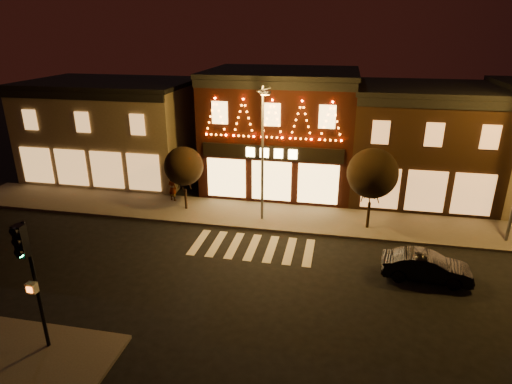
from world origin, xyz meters
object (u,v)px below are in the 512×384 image
(dark_sedan, at_px, (426,267))
(pedestrian, at_px, (172,188))
(streetlamp_mid, at_px, (263,145))
(traffic_signal_near, at_px, (28,263))

(dark_sedan, distance_m, pedestrian, 16.46)
(dark_sedan, bearing_deg, streetlamp_mid, 65.47)
(pedestrian, bearing_deg, traffic_signal_near, 110.65)
(streetlamp_mid, xyz_separation_m, pedestrian, (-6.46, 1.96, -3.81))
(traffic_signal_near, relative_size, streetlamp_mid, 0.63)
(traffic_signal_near, xyz_separation_m, streetlamp_mid, (5.64, 12.47, 1.12))
(traffic_signal_near, bearing_deg, streetlamp_mid, 67.70)
(traffic_signal_near, xyz_separation_m, pedestrian, (-0.82, 14.43, -2.68))
(streetlamp_mid, height_order, pedestrian, streetlamp_mid)
(traffic_signal_near, relative_size, pedestrian, 2.99)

